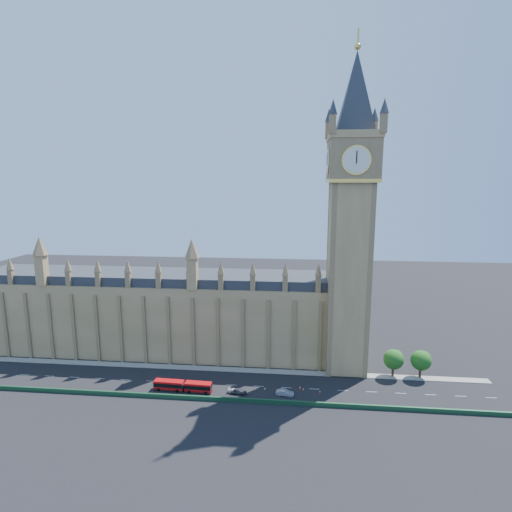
# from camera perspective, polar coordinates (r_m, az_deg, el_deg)

# --- Properties ---
(ground) EXTENTS (400.00, 400.00, 0.00)m
(ground) POSITION_cam_1_polar(r_m,az_deg,el_deg) (122.82, -5.50, -17.77)
(ground) COLOR black
(ground) RESTS_ON ground
(palace_westminster) EXTENTS (120.00, 20.00, 28.00)m
(palace_westminster) POSITION_cam_1_polar(r_m,az_deg,el_deg) (143.35, -13.83, -7.82)
(palace_westminster) COLOR olive
(palace_westminster) RESTS_ON ground
(elizabeth_tower) EXTENTS (20.59, 20.59, 105.00)m
(elizabeth_tower) POSITION_cam_1_polar(r_m,az_deg,el_deg) (121.39, 13.48, 8.53)
(elizabeth_tower) COLOR olive
(elizabeth_tower) RESTS_ON ground
(bridge_parapet) EXTENTS (160.00, 0.60, 1.20)m
(bridge_parapet) POSITION_cam_1_polar(r_m,az_deg,el_deg) (114.82, -6.42, -19.59)
(bridge_parapet) COLOR #1E4C2D
(bridge_parapet) RESTS_ON ground
(kerb_north) EXTENTS (160.00, 3.00, 0.16)m
(kerb_north) POSITION_cam_1_polar(r_m,az_deg,el_deg) (131.09, -4.68, -15.82)
(kerb_north) COLOR gray
(kerb_north) RESTS_ON ground
(tree_east_near) EXTENTS (6.00, 6.00, 8.50)m
(tree_east_near) POSITION_cam_1_polar(r_m,az_deg,el_deg) (131.04, 19.14, -13.71)
(tree_east_near) COLOR #382619
(tree_east_near) RESTS_ON ground
(tree_east_far) EXTENTS (6.00, 6.00, 8.50)m
(tree_east_far) POSITION_cam_1_polar(r_m,az_deg,el_deg) (133.13, 22.59, -13.55)
(tree_east_far) COLOR #382619
(tree_east_far) RESTS_ON ground
(red_bus) EXTENTS (16.63, 3.24, 2.81)m
(red_bus) POSITION_cam_1_polar(r_m,az_deg,el_deg) (120.12, -10.41, -17.79)
(red_bus) COLOR red
(red_bus) RESTS_ON ground
(car_grey) EXTENTS (4.59, 2.12, 1.52)m
(car_grey) POSITION_cam_1_polar(r_m,az_deg,el_deg) (117.31, -2.49, -18.75)
(car_grey) COLOR #3E3F45
(car_grey) RESTS_ON ground
(car_silver) EXTENTS (5.08, 2.36, 1.61)m
(car_silver) POSITION_cam_1_polar(r_m,az_deg,el_deg) (116.68, 4.15, -18.91)
(car_silver) COLOR #94969A
(car_silver) RESTS_ON ground
(car_white) EXTENTS (4.27, 1.94, 1.21)m
(car_white) POSITION_cam_1_polar(r_m,az_deg,el_deg) (117.83, -2.91, -18.70)
(car_white) COLOR silver
(car_white) RESTS_ON ground
(cone_a) EXTENTS (0.54, 0.54, 0.65)m
(cone_a) POSITION_cam_1_polar(r_m,az_deg,el_deg) (119.79, 6.77, -18.40)
(cone_a) COLOR black
(cone_a) RESTS_ON ground
(cone_b) EXTENTS (0.54, 0.54, 0.70)m
(cone_b) POSITION_cam_1_polar(r_m,az_deg,el_deg) (119.20, 1.28, -18.47)
(cone_b) COLOR black
(cone_b) RESTS_ON ground
(cone_c) EXTENTS (0.56, 0.56, 0.72)m
(cone_c) POSITION_cam_1_polar(r_m,az_deg,el_deg) (120.43, 6.30, -18.20)
(cone_c) COLOR black
(cone_c) RESTS_ON ground
(cone_d) EXTENTS (0.49, 0.49, 0.68)m
(cone_d) POSITION_cam_1_polar(r_m,az_deg,el_deg) (119.15, 9.11, -18.62)
(cone_d) COLOR black
(cone_d) RESTS_ON ground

